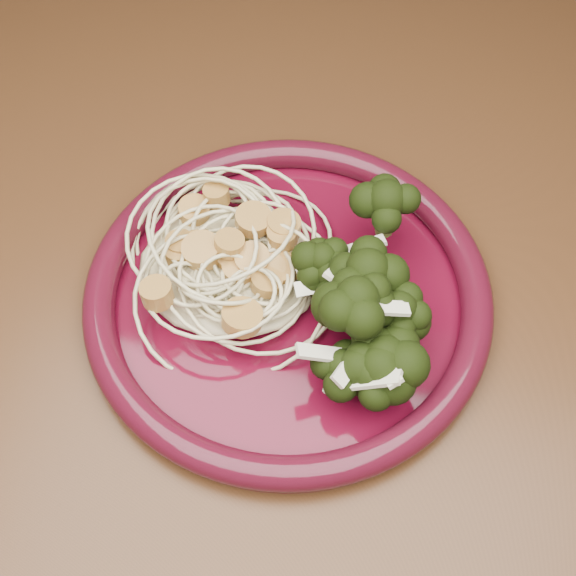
% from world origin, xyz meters
% --- Properties ---
extents(dining_table, '(1.20, 0.80, 0.75)m').
position_xyz_m(dining_table, '(0.00, 0.00, 0.65)').
color(dining_table, '#472814').
rests_on(dining_table, ground).
extents(dinner_plate, '(0.36, 0.36, 0.02)m').
position_xyz_m(dinner_plate, '(0.09, -0.06, 0.76)').
color(dinner_plate, '#440616').
rests_on(dinner_plate, dining_table).
extents(spaghetti_pile, '(0.16, 0.15, 0.03)m').
position_xyz_m(spaghetti_pile, '(0.04, -0.05, 0.77)').
color(spaghetti_pile, beige).
rests_on(spaghetti_pile, dinner_plate).
extents(scallop_cluster, '(0.16, 0.16, 0.04)m').
position_xyz_m(scallop_cluster, '(0.04, -0.05, 0.81)').
color(scallop_cluster, '#BE8C41').
rests_on(scallop_cluster, spaghetti_pile).
extents(broccoli_pile, '(0.14, 0.19, 0.06)m').
position_xyz_m(broccoli_pile, '(0.15, -0.07, 0.79)').
color(broccoli_pile, black).
rests_on(broccoli_pile, dinner_plate).
extents(onion_garnish, '(0.10, 0.12, 0.06)m').
position_xyz_m(onion_garnish, '(0.15, -0.07, 0.82)').
color(onion_garnish, beige).
rests_on(onion_garnish, broccoli_pile).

